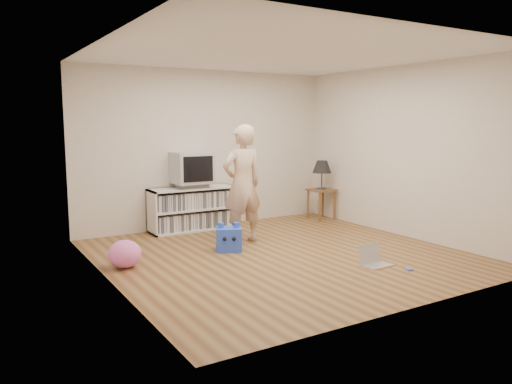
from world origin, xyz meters
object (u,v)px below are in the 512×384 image
object	(u,v)px
table_lamp	(322,167)
person	(242,184)
dvd_deck	(192,185)
crt_tv	(192,168)
laptop	(373,259)
side_table	(321,196)
plush_blue	(229,239)
plush_pink	(125,254)
media_unit	(192,209)

from	to	relation	value
table_lamp	person	distance (m)	2.23
dvd_deck	crt_tv	size ratio (longest dim) A/B	0.75
dvd_deck	table_lamp	xyz separation A→B (m)	(2.37, -0.37, 0.21)
table_lamp	laptop	xyz separation A→B (m)	(-1.28, -2.64, -0.87)
crt_tv	side_table	xyz separation A→B (m)	(2.37, -0.37, -0.60)
person	laptop	size ratio (longest dim) A/B	4.50
person	plush_blue	size ratio (longest dim) A/B	4.07
plush_pink	laptop	bearing A→B (deg)	-28.88
person	laptop	xyz separation A→B (m)	(0.80, -1.85, -0.79)
person	laptop	world-z (taller)	person
person	plush_blue	xyz separation A→B (m)	(-0.40, -0.33, -0.69)
side_table	media_unit	bearing A→B (deg)	170.75
media_unit	table_lamp	world-z (taller)	table_lamp
dvd_deck	plush_blue	distance (m)	1.60
crt_tv	person	bearing A→B (deg)	-76.24
side_table	laptop	xyz separation A→B (m)	(-1.28, -2.64, -0.35)
laptop	crt_tv	bearing A→B (deg)	106.16
table_lamp	person	bearing A→B (deg)	-159.37
media_unit	dvd_deck	world-z (taller)	dvd_deck
side_table	table_lamp	distance (m)	0.53
laptop	plush_blue	bearing A→B (deg)	124.76
laptop	person	bearing A→B (deg)	109.75
plush_blue	table_lamp	bearing A→B (deg)	48.97
plush_blue	plush_pink	size ratio (longest dim) A/B	1.06
person	plush_pink	world-z (taller)	person
media_unit	dvd_deck	xyz separation A→B (m)	(0.00, -0.02, 0.39)
side_table	laptop	bearing A→B (deg)	-115.93
dvd_deck	side_table	size ratio (longest dim) A/B	0.82
person	plush_pink	distance (m)	2.01
plush_blue	person	bearing A→B (deg)	64.35
dvd_deck	media_unit	bearing A→B (deg)	90.00
dvd_deck	side_table	distance (m)	2.42
media_unit	dvd_deck	size ratio (longest dim) A/B	3.11
media_unit	crt_tv	xyz separation A→B (m)	(0.00, -0.02, 0.67)
dvd_deck	crt_tv	xyz separation A→B (m)	(0.00, -0.00, 0.29)
person	plush_blue	distance (m)	0.87
dvd_deck	plush_pink	world-z (taller)	dvd_deck
crt_tv	laptop	distance (m)	3.33
media_unit	person	size ratio (longest dim) A/B	0.82
dvd_deck	table_lamp	bearing A→B (deg)	-8.88
table_lamp	plush_blue	xyz separation A→B (m)	(-2.49, -1.12, -0.77)
table_lamp	plush_blue	size ratio (longest dim) A/B	1.22
side_table	plush_blue	size ratio (longest dim) A/B	1.31
dvd_deck	side_table	bearing A→B (deg)	-8.88
crt_tv	plush_pink	world-z (taller)	crt_tv
laptop	plush_blue	size ratio (longest dim) A/B	0.90
media_unit	crt_tv	bearing A→B (deg)	-90.00
side_table	laptop	distance (m)	2.95
crt_tv	plush_pink	size ratio (longest dim) A/B	1.51
side_table	table_lamp	size ratio (longest dim) A/B	1.07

